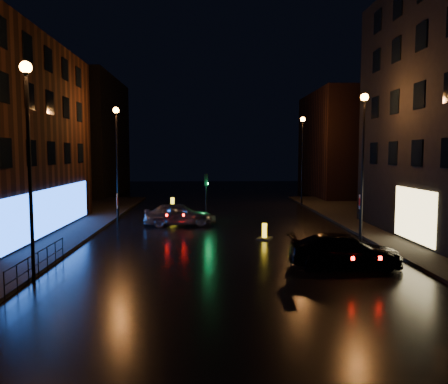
{
  "coord_description": "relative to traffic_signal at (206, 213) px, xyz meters",
  "views": [
    {
      "loc": [
        -1.11,
        -18.71,
        4.96
      ],
      "look_at": [
        -0.16,
        5.88,
        2.8
      ],
      "focal_mm": 35.0,
      "sensor_mm": 36.0,
      "label": 1
    }
  ],
  "objects": [
    {
      "name": "street_lamp_lfar",
      "position": [
        -6.6,
        -0.0,
        5.06
      ],
      "size": [
        0.44,
        0.44,
        8.37
      ],
      "color": "black",
      "rests_on": "ground"
    },
    {
      "name": "street_lamp_rfar",
      "position": [
        9.0,
        8.0,
        5.06
      ],
      "size": [
        0.44,
        0.44,
        8.37
      ],
      "color": "black",
      "rests_on": "ground"
    },
    {
      "name": "ground",
      "position": [
        1.2,
        -14.0,
        -0.5
      ],
      "size": [
        120.0,
        120.0,
        0.0
      ],
      "primitive_type": "plane",
      "color": "black",
      "rests_on": "ground"
    },
    {
      "name": "bollard_far",
      "position": [
        -2.97,
        5.42,
        -0.25
      ],
      "size": [
        0.96,
        1.36,
        1.13
      ],
      "rotation": [
        0.0,
        0.0,
        -0.08
      ],
      "color": "black",
      "rests_on": "ground"
    },
    {
      "name": "road_sign_left",
      "position": [
        -5.3,
        -6.57,
        1.42
      ],
      "size": [
        0.16,
        0.62,
        2.57
      ],
      "rotation": [
        0.0,
        0.0,
        0.15
      ],
      "color": "black",
      "rests_on": "ground"
    },
    {
      "name": "silver_hatchback",
      "position": [
        -1.93,
        -2.76,
        0.3
      ],
      "size": [
        4.85,
        2.3,
        1.6
      ],
      "primitive_type": "imported",
      "rotation": [
        0.0,
        0.0,
        1.66
      ],
      "color": "#999AA0",
      "rests_on": "ground"
    },
    {
      "name": "building_far_left",
      "position": [
        -14.8,
        21.0,
        6.5
      ],
      "size": [
        8.0,
        16.0,
        14.0
      ],
      "primitive_type": "cube",
      "color": "black",
      "rests_on": "ground"
    },
    {
      "name": "road_sign_right",
      "position": [
        9.06,
        -7.6,
        1.41
      ],
      "size": [
        0.16,
        0.62,
        2.55
      ],
      "rotation": [
        0.0,
        0.0,
        2.98
      ],
      "color": "black",
      "rests_on": "ground"
    },
    {
      "name": "bollard_near",
      "position": [
        3.41,
        -7.72,
        -0.3
      ],
      "size": [
        1.08,
        1.26,
        0.93
      ],
      "rotation": [
        0.0,
        0.0,
        -0.43
      ],
      "color": "black",
      "rests_on": "ground"
    },
    {
      "name": "street_lamp_rnear",
      "position": [
        9.0,
        -8.0,
        5.06
      ],
      "size": [
        0.44,
        0.44,
        8.37
      ],
      "color": "black",
      "rests_on": "ground"
    },
    {
      "name": "building_far_right",
      "position": [
        16.2,
        18.0,
        5.5
      ],
      "size": [
        8.0,
        14.0,
        12.0
      ],
      "primitive_type": "cube",
      "color": "black",
      "rests_on": "ground"
    },
    {
      "name": "street_lamp_lnear",
      "position": [
        -6.6,
        -16.0,
        5.06
      ],
      "size": [
        0.44,
        0.44,
        8.37
      ],
      "color": "black",
      "rests_on": "ground"
    },
    {
      "name": "dark_sedan",
      "position": [
        6.11,
        -14.08,
        0.21
      ],
      "size": [
        5.04,
        2.28,
        1.43
      ],
      "primitive_type": "imported",
      "rotation": [
        0.0,
        0.0,
        1.52
      ],
      "color": "black",
      "rests_on": "ground"
    },
    {
      "name": "traffic_signal",
      "position": [
        0.0,
        0.0,
        0.0
      ],
      "size": [
        1.4,
        2.4,
        3.45
      ],
      "color": "black",
      "rests_on": "ground"
    },
    {
      "name": "pavement_right",
      "position": [
        15.2,
        -6.0,
        -0.43
      ],
      "size": [
        12.0,
        44.0,
        0.15
      ],
      "primitive_type": "cube",
      "color": "black",
      "rests_on": "ground"
    },
    {
      "name": "guard_railing",
      "position": [
        -6.8,
        -15.0,
        0.24
      ],
      "size": [
        0.05,
        6.04,
        1.0
      ],
      "color": "black",
      "rests_on": "ground"
    }
  ]
}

